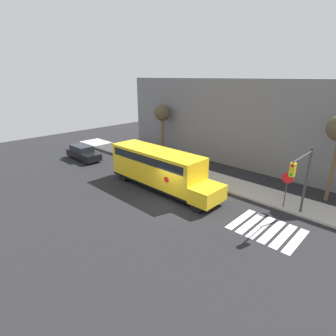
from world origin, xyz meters
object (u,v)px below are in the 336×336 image
at_px(parked_car, 83,153).
at_px(tree_near_sidewalk, 162,114).
at_px(school_bus, 159,167).
at_px(stop_sign, 286,185).
at_px(traffic_light, 302,175).

relative_size(parked_car, tree_near_sidewalk, 0.83).
xyz_separation_m(school_bus, tree_near_sidewalk, (-7.65, 8.01, 2.77)).
bearing_deg(stop_sign, parked_car, -169.48).
distance_m(parked_car, tree_near_sidewalk, 10.16).
bearing_deg(stop_sign, traffic_light, -40.87).
bearing_deg(tree_near_sidewalk, traffic_light, -17.14).
distance_m(school_bus, parked_car, 11.95).
relative_size(parked_car, traffic_light, 1.02).
bearing_deg(traffic_light, tree_near_sidewalk, 162.86).
bearing_deg(traffic_light, stop_sign, 139.13).
distance_m(stop_sign, traffic_light, 1.96).
bearing_deg(school_bus, tree_near_sidewalk, 133.68).
xyz_separation_m(school_bus, traffic_light, (10.12, 2.53, 1.29)).
relative_size(school_bus, parked_car, 2.19).
xyz_separation_m(stop_sign, tree_near_sidewalk, (-16.66, 4.52, 2.78)).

